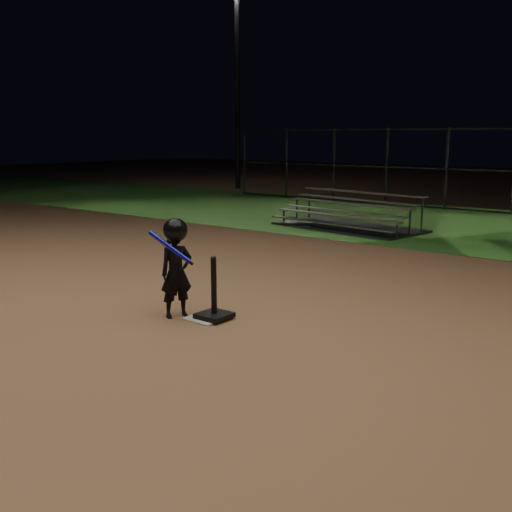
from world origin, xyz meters
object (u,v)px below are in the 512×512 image
at_px(batting_tee, 214,307).
at_px(child_batter, 176,265).
at_px(home_plate, 207,318).
at_px(bleacher_left, 348,221).
at_px(light_pole_left, 236,70).

xyz_separation_m(batting_tee, child_batter, (-0.45, -0.19, 0.50)).
relative_size(batting_tee, child_batter, 0.61).
bearing_deg(child_batter, batting_tee, -42.65).
distance_m(home_plate, batting_tee, 0.18).
xyz_separation_m(home_plate, bleacher_left, (-2.40, 7.71, 0.17)).
bearing_deg(home_plate, batting_tee, 26.33).
xyz_separation_m(batting_tee, bleacher_left, (-2.49, 7.67, 0.02)).
bearing_deg(bleacher_left, light_pole_left, 151.31).
relative_size(child_batter, bleacher_left, 0.33).
relative_size(home_plate, batting_tee, 0.58).
height_order(child_batter, bleacher_left, child_batter).
bearing_deg(batting_tee, home_plate, -153.67).
bearing_deg(light_pole_left, batting_tee, -50.95).
xyz_separation_m(bleacher_left, light_pole_left, (-9.60, 7.23, 4.76)).
xyz_separation_m(child_batter, light_pole_left, (-11.63, 15.09, 4.28)).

